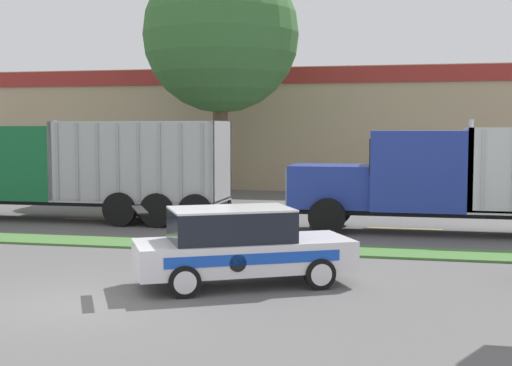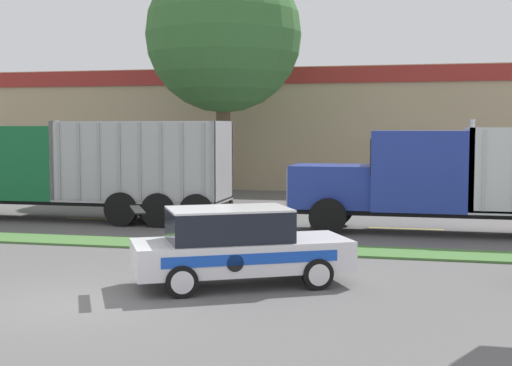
{
  "view_description": "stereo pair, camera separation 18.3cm",
  "coord_description": "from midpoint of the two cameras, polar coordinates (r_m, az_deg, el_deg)",
  "views": [
    {
      "loc": [
        6.06,
        -11.96,
        3.29
      ],
      "look_at": [
        1.89,
        6.85,
        1.77
      ],
      "focal_mm": 50.0,
      "sensor_mm": 36.0,
      "label": 1
    },
    {
      "loc": [
        6.24,
        -11.92,
        3.29
      ],
      "look_at": [
        1.89,
        6.85,
        1.77
      ],
      "focal_mm": 50.0,
      "sensor_mm": 36.0,
      "label": 2
    }
  ],
  "objects": [
    {
      "name": "ground_plane",
      "position": [
        13.82,
        -14.53,
        -9.39
      ],
      "size": [
        600.0,
        600.0,
        0.0
      ],
      "primitive_type": "plane",
      "color": "#5B5959"
    },
    {
      "name": "dump_truck_trail",
      "position": [
        22.63,
        14.79,
        0.12
      ],
      "size": [
        11.29,
        2.62,
        3.51
      ],
      "color": "black",
      "rests_on": "ground_plane"
    },
    {
      "name": "store_building_backdrop",
      "position": [
        42.5,
        3.06,
        4.35
      ],
      "size": [
        35.27,
        12.1,
        6.34
      ],
      "color": "tan",
      "rests_on": "ground_plane"
    },
    {
      "name": "dump_truck_mid",
      "position": [
        26.4,
        -16.65,
        0.87
      ],
      "size": [
        11.49,
        2.6,
        3.51
      ],
      "color": "black",
      "rests_on": "ground_plane"
    },
    {
      "name": "centre_line_3",
      "position": [
        26.1,
        -12.87,
        -2.83
      ],
      "size": [
        2.4,
        0.14,
        0.01
      ],
      "primitive_type": "cube",
      "color": "yellow",
      "rests_on": "ground_plane"
    },
    {
      "name": "centre_line_5",
      "position": [
        23.61,
        11.59,
        -3.58
      ],
      "size": [
        2.4,
        0.14,
        0.01
      ],
      "primitive_type": "cube",
      "color": "yellow",
      "rests_on": "ground_plane"
    },
    {
      "name": "rally_car",
      "position": [
        14.83,
        -1.69,
        -5.02
      ],
      "size": [
        4.75,
        3.6,
        1.66
      ],
      "color": "white",
      "rests_on": "ground_plane"
    },
    {
      "name": "tree_behind_centre",
      "position": [
        31.38,
        -3.0,
        13.0
      ],
      "size": [
        6.73,
        6.73,
        12.3
      ],
      "color": "brown",
      "rests_on": "ground_plane"
    },
    {
      "name": "centre_line_4",
      "position": [
        24.3,
        -1.27,
        -3.26
      ],
      "size": [
        2.4,
        0.14,
        0.01
      ],
      "primitive_type": "cube",
      "color": "yellow",
      "rests_on": "ground_plane"
    },
    {
      "name": "grass_verge",
      "position": [
        19.87,
        -5.73,
        -4.95
      ],
      "size": [
        120.0,
        1.55,
        0.06
      ],
      "primitive_type": "cube",
      "color": "#477538",
      "rests_on": "ground_plane"
    }
  ]
}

